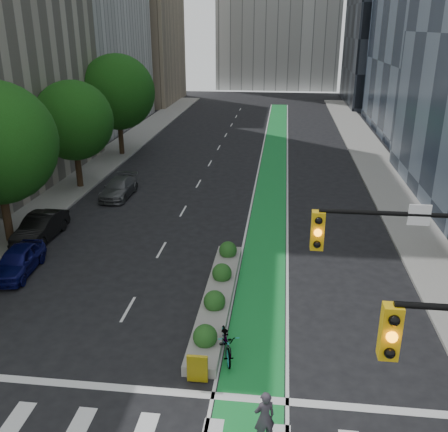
% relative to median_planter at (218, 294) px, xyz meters
% --- Properties ---
extents(ground, '(160.00, 160.00, 0.00)m').
position_rel_median_planter_xyz_m(ground, '(-1.20, -7.04, -0.37)').
color(ground, black).
rests_on(ground, ground).
extents(sidewalk_left, '(3.60, 90.00, 0.15)m').
position_rel_median_planter_xyz_m(sidewalk_left, '(-13.00, 17.96, -0.30)').
color(sidewalk_left, gray).
rests_on(sidewalk_left, ground).
extents(sidewalk_right, '(3.60, 90.00, 0.15)m').
position_rel_median_planter_xyz_m(sidewalk_right, '(10.60, 17.96, -0.30)').
color(sidewalk_right, gray).
rests_on(sidewalk_right, ground).
extents(bike_lane_paint, '(2.20, 70.00, 0.01)m').
position_rel_median_planter_xyz_m(bike_lane_paint, '(1.80, 22.96, -0.37)').
color(bike_lane_paint, '#198A38').
rests_on(bike_lane_paint, ground).
extents(building_tan_far, '(14.00, 16.00, 26.00)m').
position_rel_median_planter_xyz_m(building_tan_far, '(-21.20, 58.96, 12.63)').
color(building_tan_far, tan).
rests_on(building_tan_far, ground).
extents(building_dark_end, '(14.00, 18.00, 28.00)m').
position_rel_median_planter_xyz_m(building_dark_end, '(18.80, 60.96, 13.63)').
color(building_dark_end, black).
rests_on(building_dark_end, ground).
extents(tree_midfar, '(5.60, 5.60, 7.76)m').
position_rel_median_planter_xyz_m(tree_midfar, '(-12.20, 14.96, 4.57)').
color(tree_midfar, black).
rests_on(tree_midfar, ground).
extents(tree_far, '(6.60, 6.60, 9.00)m').
position_rel_median_planter_xyz_m(tree_far, '(-12.20, 24.96, 5.32)').
color(tree_far, black).
rests_on(tree_far, ground).
extents(median_planter, '(1.20, 10.26, 1.10)m').
position_rel_median_planter_xyz_m(median_planter, '(0.00, 0.00, 0.00)').
color(median_planter, gray).
rests_on(median_planter, ground).
extents(bicycle, '(1.23, 2.26, 1.12)m').
position_rel_median_planter_xyz_m(bicycle, '(0.80, -3.64, 0.19)').
color(bicycle, gray).
rests_on(bicycle, ground).
extents(cyclist, '(0.74, 0.63, 1.73)m').
position_rel_median_planter_xyz_m(cyclist, '(2.32, -7.53, 0.49)').
color(cyclist, '#3A343E').
rests_on(cyclist, ground).
extents(parked_car_left_near, '(1.90, 4.04, 1.34)m').
position_rel_median_planter_xyz_m(parked_car_left_near, '(-9.89, 1.54, 0.30)').
color(parked_car_left_near, '#0D1051').
rests_on(parked_car_left_near, ground).
extents(parked_car_left_mid, '(1.62, 4.39, 1.43)m').
position_rel_median_planter_xyz_m(parked_car_left_mid, '(-10.70, 5.59, 0.35)').
color(parked_car_left_mid, black).
rests_on(parked_car_left_mid, ground).
extents(parked_car_left_far, '(1.85, 4.44, 1.28)m').
position_rel_median_planter_xyz_m(parked_car_left_far, '(-8.71, 13.33, 0.27)').
color(parked_car_left_far, '#4E5053').
rests_on(parked_car_left_far, ground).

